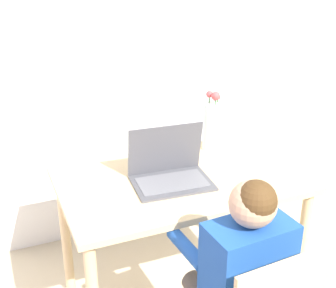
{
  "coord_description": "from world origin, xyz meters",
  "views": [
    {
      "loc": [
        -0.69,
        -0.37,
        1.77
      ],
      "look_at": [
        0.04,
        1.41,
        0.92
      ],
      "focal_mm": 50.0,
      "sensor_mm": 36.0,
      "label": 1
    }
  ],
  "objects": [
    {
      "name": "laptop",
      "position": [
        0.05,
        1.41,
        0.8
      ],
      "size": [
        0.37,
        0.28,
        0.26
      ],
      "rotation": [
        0.0,
        0.0,
        -0.07
      ],
      "color": "#4C4C51",
      "rests_on": "dining_table"
    },
    {
      "name": "flower_vase",
      "position": [
        0.4,
        1.65,
        0.88
      ],
      "size": [
        0.11,
        0.11,
        0.32
      ],
      "color": "silver",
      "rests_on": "dining_table"
    },
    {
      "name": "person_seated",
      "position": [
        0.08,
        0.82,
        0.65
      ],
      "size": [
        0.34,
        0.44,
        1.05
      ],
      "rotation": [
        0.0,
        0.0,
        3.21
      ],
      "color": "#1E4C9E",
      "rests_on": "ground_plane"
    },
    {
      "name": "water_bottle",
      "position": [
        0.18,
        1.53,
        0.83
      ],
      "size": [
        0.07,
        0.07,
        0.19
      ],
      "color": "silver",
      "rests_on": "dining_table"
    },
    {
      "name": "dining_table",
      "position": [
        0.11,
        1.41,
        0.64
      ],
      "size": [
        1.13,
        0.7,
        0.74
      ],
      "color": "#D6B784",
      "rests_on": "ground_plane"
    },
    {
      "name": "wall_back",
      "position": [
        0.0,
        2.23,
        1.25
      ],
      "size": [
        6.4,
        0.05,
        2.5
      ],
      "color": "white",
      "rests_on": "ground_plane"
    }
  ]
}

